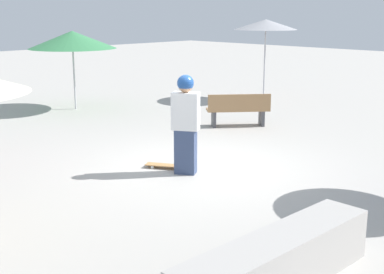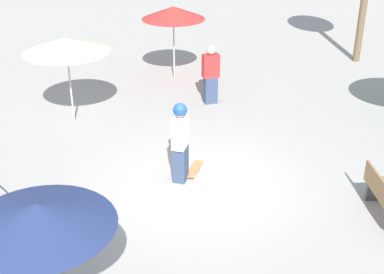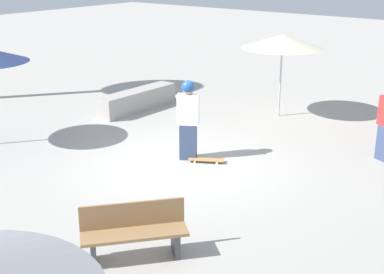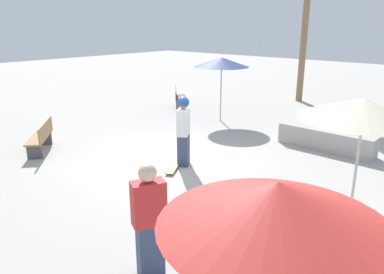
% 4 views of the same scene
% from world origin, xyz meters
% --- Properties ---
extents(ground_plane, '(60.00, 60.00, 0.00)m').
position_xyz_m(ground_plane, '(0.00, 0.00, 0.00)').
color(ground_plane, '#ADA8A0').
extents(skater_main, '(0.48, 0.55, 1.81)m').
position_xyz_m(skater_main, '(0.39, 0.07, 0.97)').
color(skater_main, '#38476B').
rests_on(skater_main, ground_plane).
extents(skateboard, '(0.57, 0.79, 0.07)m').
position_xyz_m(skateboard, '(0.45, -0.39, 0.06)').
color(skateboard, '#B7844C').
rests_on(skateboard, ground_plane).
extents(shade_umbrella_navy, '(2.01, 2.01, 2.35)m').
position_xyz_m(shade_umbrella_navy, '(-1.71, 4.40, 2.18)').
color(shade_umbrella_navy, '#B7B7BC').
rests_on(shade_umbrella_navy, ground_plane).
extents(shade_umbrella_cream, '(2.24, 2.24, 2.31)m').
position_xyz_m(shade_umbrella_cream, '(4.64, 0.10, 2.12)').
color(shade_umbrella_cream, '#B7B7BC').
rests_on(shade_umbrella_cream, ground_plane).
extents(shade_umbrella_red, '(1.98, 1.98, 2.33)m').
position_xyz_m(shade_umbrella_red, '(5.30, -4.12, 2.13)').
color(shade_umbrella_red, '#B7B7BC').
rests_on(shade_umbrella_red, ground_plane).
extents(bystander_watching, '(0.44, 0.54, 1.72)m').
position_xyz_m(bystander_watching, '(3.01, -3.49, 0.86)').
color(bystander_watching, '#38476B').
rests_on(bystander_watching, ground_plane).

